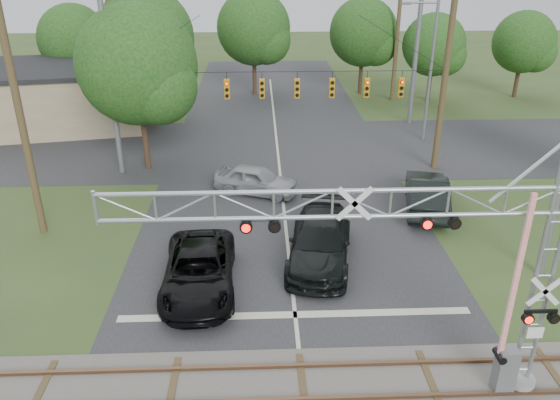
{
  "coord_description": "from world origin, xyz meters",
  "views": [
    {
      "loc": [
        -1.21,
        -10.9,
        12.31
      ],
      "look_at": [
        -0.48,
        7.5,
        3.77
      ],
      "focal_mm": 35.0,
      "sensor_mm": 36.0,
      "label": 1
    }
  ],
  "objects_px": {
    "crossing_gantry": "(418,256)",
    "traffic_signal_span": "(295,78)",
    "sedan_silver": "(256,180)",
    "streetlight": "(429,65)",
    "car_dark": "(320,241)",
    "commercial_building": "(12,97)",
    "pickup_black": "(199,271)"
  },
  "relations": [
    {
      "from": "crossing_gantry",
      "to": "traffic_signal_span",
      "type": "xyz_separation_m",
      "value": [
        -2.15,
        18.36,
        0.82
      ]
    },
    {
      "from": "sedan_silver",
      "to": "crossing_gantry",
      "type": "bearing_deg",
      "value": -141.6
    },
    {
      "from": "traffic_signal_span",
      "to": "streetlight",
      "type": "bearing_deg",
      "value": 30.01
    },
    {
      "from": "car_dark",
      "to": "sedan_silver",
      "type": "distance_m",
      "value": 7.7
    },
    {
      "from": "traffic_signal_span",
      "to": "sedan_silver",
      "type": "relative_size",
      "value": 4.19
    },
    {
      "from": "traffic_signal_span",
      "to": "commercial_building",
      "type": "relative_size",
      "value": 0.95
    },
    {
      "from": "crossing_gantry",
      "to": "pickup_black",
      "type": "bearing_deg",
      "value": 139.19
    },
    {
      "from": "sedan_silver",
      "to": "streetlight",
      "type": "xyz_separation_m",
      "value": [
        11.57,
        8.75,
        4.44
      ]
    },
    {
      "from": "commercial_building",
      "to": "traffic_signal_span",
      "type": "bearing_deg",
      "value": -35.57
    },
    {
      "from": "car_dark",
      "to": "streetlight",
      "type": "xyz_separation_m",
      "value": [
        8.83,
        15.96,
        4.32
      ]
    },
    {
      "from": "traffic_signal_span",
      "to": "pickup_black",
      "type": "xyz_separation_m",
      "value": [
        -4.51,
        -12.61,
        -4.75
      ]
    },
    {
      "from": "crossing_gantry",
      "to": "traffic_signal_span",
      "type": "bearing_deg",
      "value": 96.68
    },
    {
      "from": "commercial_building",
      "to": "pickup_black",
      "type": "bearing_deg",
      "value": -64.59
    },
    {
      "from": "sedan_silver",
      "to": "pickup_black",
      "type": "bearing_deg",
      "value": -171.69
    },
    {
      "from": "pickup_black",
      "to": "streetlight",
      "type": "bearing_deg",
      "value": 50.54
    },
    {
      "from": "pickup_black",
      "to": "sedan_silver",
      "type": "height_order",
      "value": "pickup_black"
    },
    {
      "from": "crossing_gantry",
      "to": "car_dark",
      "type": "xyz_separation_m",
      "value": [
        -1.7,
        7.77,
        -3.85
      ]
    },
    {
      "from": "crossing_gantry",
      "to": "car_dark",
      "type": "bearing_deg",
      "value": 102.31
    },
    {
      "from": "crossing_gantry",
      "to": "commercial_building",
      "type": "bearing_deg",
      "value": 128.65
    },
    {
      "from": "car_dark",
      "to": "commercial_building",
      "type": "bearing_deg",
      "value": 145.49
    },
    {
      "from": "traffic_signal_span",
      "to": "streetlight",
      "type": "xyz_separation_m",
      "value": [
        9.29,
        5.36,
        -0.35
      ]
    },
    {
      "from": "sedan_silver",
      "to": "commercial_building",
      "type": "bearing_deg",
      "value": 75.82
    },
    {
      "from": "pickup_black",
      "to": "streetlight",
      "type": "xyz_separation_m",
      "value": [
        13.8,
        17.97,
        4.4
      ]
    },
    {
      "from": "streetlight",
      "to": "crossing_gantry",
      "type": "bearing_deg",
      "value": -106.74
    },
    {
      "from": "crossing_gantry",
      "to": "sedan_silver",
      "type": "height_order",
      "value": "crossing_gantry"
    },
    {
      "from": "car_dark",
      "to": "sedan_silver",
      "type": "relative_size",
      "value": 1.36
    },
    {
      "from": "car_dark",
      "to": "sedan_silver",
      "type": "xyz_separation_m",
      "value": [
        -2.73,
        7.2,
        -0.12
      ]
    },
    {
      "from": "pickup_black",
      "to": "streetlight",
      "type": "relative_size",
      "value": 0.64
    },
    {
      "from": "pickup_black",
      "to": "car_dark",
      "type": "distance_m",
      "value": 5.36
    },
    {
      "from": "pickup_black",
      "to": "commercial_building",
      "type": "relative_size",
      "value": 0.29
    },
    {
      "from": "commercial_building",
      "to": "streetlight",
      "type": "distance_m",
      "value": 30.14
    },
    {
      "from": "commercial_building",
      "to": "streetlight",
      "type": "bearing_deg",
      "value": -18.38
    }
  ]
}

